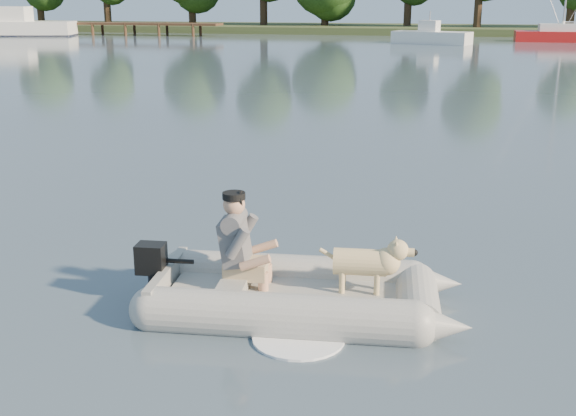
% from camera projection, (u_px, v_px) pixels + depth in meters
% --- Properties ---
extents(water, '(160.00, 160.00, 0.00)m').
position_uv_depth(water, '(199.00, 330.00, 7.26)').
color(water, slate).
rests_on(water, ground).
extents(shore_bank, '(160.00, 12.00, 0.70)m').
position_uv_depth(shore_bank, '(434.00, 30.00, 65.10)').
color(shore_bank, '#47512D').
rests_on(shore_bank, water).
extents(dock, '(18.00, 2.00, 1.04)m').
position_uv_depth(dock, '(119.00, 29.00, 61.35)').
color(dock, '#4C331E').
rests_on(dock, water).
extents(dinghy, '(4.72, 3.35, 1.35)m').
position_uv_depth(dinghy, '(300.00, 259.00, 7.57)').
color(dinghy, gray).
rests_on(dinghy, water).
extents(man, '(0.76, 0.67, 1.05)m').
position_uv_depth(man, '(237.00, 238.00, 7.65)').
color(man, '#59595E').
rests_on(man, dinghy).
extents(dog, '(0.94, 0.41, 0.61)m').
position_uv_depth(dog, '(360.00, 267.00, 7.56)').
color(dog, '#D2BA79').
rests_on(dog, dinghy).
extents(outboard_motor, '(0.43, 0.32, 0.77)m').
position_uv_depth(outboard_motor, '(152.00, 276.00, 7.86)').
color(outboard_motor, black).
rests_on(outboard_motor, dinghy).
extents(cabin_cruiser, '(9.60, 5.30, 2.81)m').
position_uv_depth(cabin_cruiser, '(20.00, 21.00, 59.68)').
color(cabin_cruiser, white).
rests_on(cabin_cruiser, water).
extents(motorboat, '(5.88, 3.65, 2.33)m').
position_uv_depth(motorboat, '(432.00, 28.00, 50.01)').
color(motorboat, white).
rests_on(motorboat, water).
extents(sailboat, '(7.54, 2.28, 10.36)m').
position_uv_depth(sailboat, '(568.00, 35.00, 52.37)').
color(sailboat, '#A51312').
rests_on(sailboat, water).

